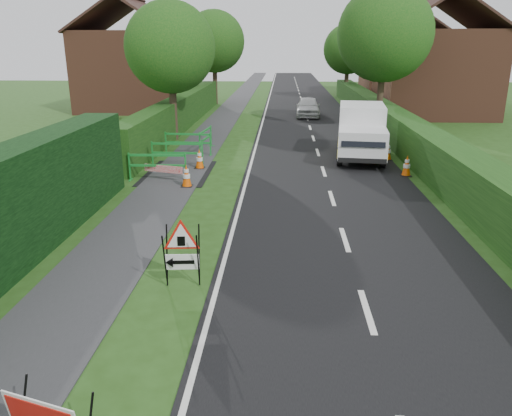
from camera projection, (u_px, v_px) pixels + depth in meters
name	position (u px, v px, depth m)	size (l,w,h in m)	color
ground	(224.00, 339.00, 8.26)	(120.00, 120.00, 0.00)	#224313
road_surface	(302.00, 103.00, 41.32)	(6.00, 90.00, 0.02)	black
footpath	(236.00, 102.00, 41.60)	(2.00, 90.00, 0.02)	#2D2D30
hedge_west_far	(182.00, 127.00, 29.38)	(1.00, 24.00, 1.80)	#14380F
hedge_east	(403.00, 149.00, 23.10)	(1.20, 50.00, 1.50)	#14380F
house_west	(134.00, 69.00, 36.31)	(7.50, 7.40, 7.88)	brown
house_east_a	(434.00, 71.00, 33.35)	(7.50, 7.40, 7.88)	brown
house_east_b	(402.00, 64.00, 46.58)	(7.50, 7.40, 7.88)	brown
tree_nw	(170.00, 47.00, 24.16)	(4.40, 4.40, 6.70)	#2D2116
tree_ne	(385.00, 34.00, 27.18)	(5.20, 5.20, 7.79)	#2D2116
tree_fw	(214.00, 42.00, 39.23)	(4.80, 4.80, 7.24)	#2D2116
tree_fe	(348.00, 49.00, 42.65)	(4.20, 4.20, 6.33)	#2D2116
triangle_sign	(180.00, 248.00, 9.78)	(0.89, 0.89, 1.20)	black
works_van	(361.00, 131.00, 21.03)	(2.41, 4.97, 2.18)	silver
traffic_cone_0	(407.00, 166.00, 18.31)	(0.38, 0.38, 0.79)	black
traffic_cone_1	(388.00, 151.00, 20.85)	(0.38, 0.38, 0.79)	black
traffic_cone_2	(361.00, 138.00, 23.61)	(0.38, 0.38, 0.79)	black
traffic_cone_3	(186.00, 176.00, 16.91)	(0.38, 0.38, 0.79)	black
traffic_cone_4	(199.00, 159.00, 19.41)	(0.38, 0.38, 0.79)	black
ped_barrier_0	(157.00, 163.00, 17.63)	(2.07, 0.39, 1.00)	#167D2B
ped_barrier_1	(177.00, 151.00, 19.64)	(2.06, 0.37, 1.00)	#167D2B
ped_barrier_2	(188.00, 141.00, 21.72)	(2.08, 0.50, 1.00)	#167D2B
ped_barrier_3	(206.00, 137.00, 22.64)	(0.56, 2.09, 1.00)	#167D2B
redwhite_plank	(164.00, 181.00, 17.74)	(1.50, 0.04, 0.25)	red
hatchback_car	(308.00, 107.00, 33.33)	(1.52, 3.79, 1.29)	silver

